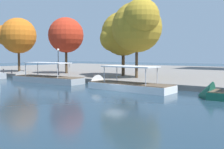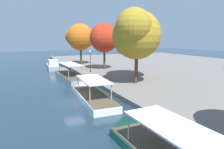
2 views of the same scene
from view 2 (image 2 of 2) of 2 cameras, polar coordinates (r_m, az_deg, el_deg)
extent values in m
plane|color=#1E3342|center=(26.24, -10.47, -7.66)|extent=(220.00, 220.00, 0.00)
cube|color=#9EA3A8|center=(55.24, -16.21, 1.82)|extent=(8.19, 3.29, 1.47)
cone|color=#9EA3A8|center=(59.61, -16.65, 2.39)|extent=(1.34, 2.79, 2.73)
cube|color=silver|center=(54.46, -16.22, 3.26)|extent=(3.74, 2.49, 1.46)
cube|color=black|center=(55.84, -16.37, 3.49)|extent=(1.08, 2.20, 0.87)
cylinder|color=silver|center=(54.72, -16.33, 4.70)|extent=(0.08, 0.08, 1.23)
cube|color=#9EA3A8|center=(40.68, -11.69, -1.00)|extent=(12.58, 3.62, 1.32)
cone|color=#9EA3A8|center=(47.10, -13.91, 0.43)|extent=(1.51, 2.85, 2.80)
cube|color=brown|center=(40.56, -11.72, -0.03)|extent=(12.32, 3.45, 0.08)
cylinder|color=#B2B2B7|center=(43.38, -14.58, 1.91)|extent=(0.10, 0.10, 2.01)
cylinder|color=#B2B2B7|center=(43.99, -11.42, 2.15)|extent=(0.10, 0.10, 2.01)
cylinder|color=#B2B2B7|center=(36.80, -12.20, 0.57)|extent=(0.10, 0.10, 2.01)
cylinder|color=#B2B2B7|center=(37.51, -8.53, 0.87)|extent=(0.10, 0.10, 2.01)
cube|color=silver|center=(40.24, -11.83, 2.92)|extent=(7.84, 3.18, 0.12)
cube|color=white|center=(26.23, -5.20, -7.10)|extent=(10.89, 3.80, 1.23)
cone|color=white|center=(31.69, -8.25, -4.12)|extent=(1.56, 2.97, 2.90)
cube|color=brown|center=(26.04, -5.23, -5.72)|extent=(10.67, 3.63, 0.08)
cylinder|color=#B2B2B7|center=(28.26, -9.48, -2.47)|extent=(0.10, 0.10, 1.90)
cylinder|color=#B2B2B7|center=(28.90, -4.49, -2.08)|extent=(0.10, 0.10, 1.90)
cylinder|color=#B2B2B7|center=(22.70, -6.25, -5.54)|extent=(0.10, 0.10, 1.90)
cylinder|color=#B2B2B7|center=(23.49, -0.17, -4.94)|extent=(0.10, 0.10, 1.90)
cube|color=silver|center=(25.56, -5.30, -1.40)|extent=(6.81, 3.32, 0.12)
cone|color=#14513D|center=(18.37, 3.34, -14.93)|extent=(1.48, 2.96, 2.92)
cylinder|color=#B2B2B7|center=(14.85, 4.66, -14.55)|extent=(0.10, 0.10, 1.94)
cylinder|color=#B2B2B7|center=(16.24, 12.71, -12.53)|extent=(0.10, 0.10, 1.94)
cube|color=silver|center=(13.04, 16.68, -13.66)|extent=(6.68, 3.17, 0.12)
cylinder|color=#2D2D33|center=(54.44, -11.75, 2.61)|extent=(0.21, 0.21, 0.58)
sphere|color=#2D2D33|center=(54.39, -11.77, 2.97)|extent=(0.24, 0.24, 0.24)
cylinder|color=#2D2D33|center=(57.23, -12.31, 2.98)|extent=(0.21, 0.21, 0.64)
sphere|color=#2D2D33|center=(57.18, -12.32, 3.36)|extent=(0.23, 0.23, 0.23)
cylinder|color=black|center=(44.60, -6.10, 3.52)|extent=(0.12, 0.12, 4.28)
sphere|color=white|center=(44.39, -6.15, 6.50)|extent=(0.42, 0.42, 0.42)
cylinder|color=black|center=(44.87, -6.05, 0.99)|extent=(0.26, 0.26, 0.30)
cylinder|color=#4C3823|center=(58.21, -8.73, 5.27)|extent=(0.48, 0.48, 4.79)
sphere|color=#BC6019|center=(58.00, -8.87, 10.38)|extent=(7.42, 7.42, 7.42)
sphere|color=#BC6019|center=(59.29, -10.95, 10.43)|extent=(4.36, 4.36, 4.36)
sphere|color=#BC6019|center=(57.57, -8.43, 10.46)|extent=(3.81, 3.81, 3.81)
cylinder|color=#4C3823|center=(33.02, 6.72, 1.70)|extent=(0.44, 0.44, 4.90)
sphere|color=olive|center=(32.66, 6.92, 11.02)|extent=(7.73, 7.73, 7.73)
sphere|color=olive|center=(33.08, 3.61, 11.44)|extent=(3.66, 3.66, 3.66)
sphere|color=olive|center=(30.59, 6.18, 13.46)|extent=(5.33, 5.33, 5.33)
cylinder|color=#4C3823|center=(38.03, 6.91, 2.40)|extent=(0.55, 0.55, 4.34)
sphere|color=olive|center=(37.69, 7.07, 9.95)|extent=(7.55, 7.55, 7.55)
sphere|color=olive|center=(37.79, 4.13, 8.76)|extent=(4.44, 4.44, 4.44)
sphere|color=olive|center=(39.12, 7.98, 10.68)|extent=(5.14, 5.14, 5.14)
cylinder|color=#4C3823|center=(48.20, -2.16, 4.40)|extent=(0.48, 0.48, 4.83)
sphere|color=#B22D19|center=(47.95, -2.20, 10.29)|extent=(6.76, 6.76, 6.76)
sphere|color=#B22D19|center=(47.71, -0.32, 11.26)|extent=(3.43, 3.43, 3.43)
sphere|color=#B22D19|center=(48.33, -1.59, 10.59)|extent=(3.10, 3.10, 3.10)
camera|label=1|loc=(20.76, -93.44, -11.19)|focal=43.47mm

